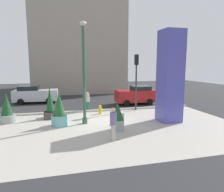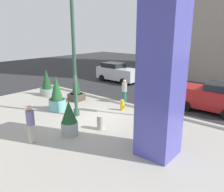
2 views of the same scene
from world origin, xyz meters
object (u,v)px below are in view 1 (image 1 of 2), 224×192
traffic_light_corner (136,73)px  pedestrian_by_curb (113,122)px  art_pillar_blue (170,77)px  fire_hydrant (100,110)px  car_curb_east (136,95)px  potted_plant_curbside (7,110)px  concrete_bollard (122,118)px  potted_plant_mid_plaza (50,106)px  potted_plant_by_pillar (59,112)px  car_curb_west (35,94)px  lamp_post (84,75)px  potted_plant_near_right (118,117)px  pedestrian_on_sidewalk (88,100)px

traffic_light_corner → pedestrian_by_curb: (-3.87, -6.83, -2.29)m
art_pillar_blue → traffic_light_corner: art_pillar_blue is taller
art_pillar_blue → pedestrian_by_curb: 6.01m
fire_hydrant → car_curb_east: size_ratio=0.19×
potted_plant_curbside → traffic_light_corner: (10.19, 1.60, 2.42)m
concrete_bollard → potted_plant_mid_plaza: bearing=151.1°
fire_hydrant → potted_plant_by_pillar: bearing=-141.1°
concrete_bollard → car_curb_west: car_curb_west is taller
pedestrian_by_curb → lamp_post: bearing=106.5°
pedestrian_by_curb → potted_plant_mid_plaza: bearing=120.9°
potted_plant_near_right → car_curb_west: size_ratio=0.38×
concrete_bollard → lamp_post: bearing=166.9°
concrete_bollard → traffic_light_corner: size_ratio=0.15×
traffic_light_corner → lamp_post: bearing=-147.2°
lamp_post → concrete_bollard: (2.49, -0.58, -2.95)m
concrete_bollard → traffic_light_corner: (2.46, 3.77, 2.92)m
car_curb_east → pedestrian_on_sidewalk: (-5.27, -2.13, 0.01)m
potted_plant_curbside → fire_hydrant: potted_plant_curbside is taller
lamp_post → car_curb_west: lamp_post is taller
potted_plant_curbside → potted_plant_near_right: 7.89m
art_pillar_blue → potted_plant_near_right: (-4.16, -1.17, -2.36)m
concrete_bollard → pedestrian_by_curb: size_ratio=0.42×
potted_plant_curbside → car_curb_west: bearing=81.8°
lamp_post → potted_plant_by_pillar: lamp_post is taller
art_pillar_blue → car_curb_west: 14.42m
lamp_post → fire_hydrant: lamp_post is taller
potted_plant_curbside → potted_plant_by_pillar: bearing=-25.8°
potted_plant_near_right → art_pillar_blue: bearing=15.8°
pedestrian_on_sidewalk → fire_hydrant: bearing=-57.7°
lamp_post → pedestrian_on_sidewalk: lamp_post is taller
art_pillar_blue → traffic_light_corner: 4.15m
car_curb_west → fire_hydrant: bearing=-49.7°
lamp_post → traffic_light_corner: lamp_post is taller
art_pillar_blue → car_curb_east: 7.18m
potted_plant_curbside → potted_plant_near_right: bearing=-27.2°
potted_plant_curbside → car_curb_east: (11.23, 4.38, 0.06)m
fire_hydrant → car_curb_west: size_ratio=0.16×
concrete_bollard → pedestrian_on_sidewalk: pedestrian_on_sidewalk is taller
potted_plant_by_pillar → car_curb_west: potted_plant_by_pillar is taller
potted_plant_near_right → pedestrian_on_sidewalk: (-1.06, 5.85, 0.11)m
pedestrian_by_curb → car_curb_east: bearing=63.0°
art_pillar_blue → pedestrian_by_curb: art_pillar_blue is taller
art_pillar_blue → concrete_bollard: bearing=175.6°
art_pillar_blue → concrete_bollard: 4.45m
art_pillar_blue → potted_plant_curbside: 11.67m
potted_plant_near_right → potted_plant_mid_plaza: bearing=135.1°
traffic_light_corner → art_pillar_blue: bearing=-76.3°
potted_plant_mid_plaza → pedestrian_by_curb: size_ratio=1.35×
fire_hydrant → pedestrian_on_sidewalk: bearing=122.3°
fire_hydrant → concrete_bollard: size_ratio=1.00×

